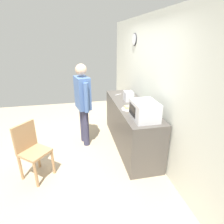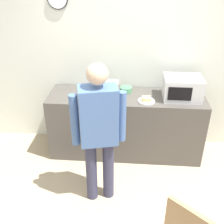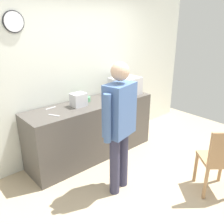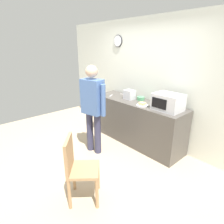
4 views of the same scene
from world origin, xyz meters
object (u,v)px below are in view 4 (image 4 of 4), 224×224
object	(u,v)px
microwave	(168,102)
fork_utensil	(123,94)
wooden_chair	(78,167)
toaster	(129,95)
spoon_utensil	(111,96)
person_standing	(93,104)
salad_bowl	(141,98)
sandwich_plate	(142,105)

from	to	relation	value
microwave	fork_utensil	size ratio (longest dim) A/B	2.94
fork_utensil	wooden_chair	xyz separation A→B (m)	(1.22, -2.05, -0.41)
toaster	spoon_utensil	world-z (taller)	toaster
toaster	microwave	bearing A→B (deg)	-0.96
person_standing	salad_bowl	bearing A→B (deg)	76.73
microwave	wooden_chair	xyz separation A→B (m)	(-0.12, -1.85, -0.56)
person_standing	spoon_utensil	bearing A→B (deg)	117.49
salad_bowl	toaster	distance (m)	0.26
toaster	person_standing	distance (m)	0.96
salad_bowl	wooden_chair	bearing A→B (deg)	-72.50
toaster	person_standing	size ratio (longest dim) A/B	0.13
toaster	person_standing	xyz separation A→B (m)	(-0.04, -0.95, -0.03)
sandwich_plate	toaster	distance (m)	0.53
salad_bowl	toaster	size ratio (longest dim) A/B	0.75
sandwich_plate	fork_utensil	bearing A→B (deg)	158.44
toaster	spoon_utensil	distance (m)	0.50
fork_utensil	person_standing	size ratio (longest dim) A/B	0.10
toaster	fork_utensil	size ratio (longest dim) A/B	1.29
wooden_chair	microwave	bearing A→B (deg)	86.14
sandwich_plate	salad_bowl	world-z (taller)	salad_bowl
toaster	wooden_chair	distance (m)	2.11
person_standing	wooden_chair	distance (m)	1.35
fork_utensil	person_standing	distance (m)	1.19
fork_utensil	person_standing	bearing A→B (deg)	-73.61
person_standing	wooden_chair	world-z (taller)	person_standing
sandwich_plate	person_standing	bearing A→B (deg)	-123.89
toaster	spoon_utensil	xyz separation A→B (m)	(-0.48, -0.11, -0.10)
sandwich_plate	fork_utensil	world-z (taller)	sandwich_plate
person_standing	wooden_chair	xyz separation A→B (m)	(0.88, -0.91, -0.48)
sandwich_plate	wooden_chair	distance (m)	1.79
salad_bowl	spoon_utensil	size ratio (longest dim) A/B	0.97
person_standing	toaster	bearing A→B (deg)	87.55
microwave	person_standing	xyz separation A→B (m)	(-1.01, -0.94, -0.08)
microwave	person_standing	world-z (taller)	person_standing
toaster	person_standing	world-z (taller)	person_standing
fork_utensil	spoon_utensil	bearing A→B (deg)	-109.56
salad_bowl	toaster	bearing A→B (deg)	-148.92
microwave	spoon_utensil	world-z (taller)	microwave
toaster	spoon_utensil	size ratio (longest dim) A/B	1.29
spoon_utensil	wooden_chair	xyz separation A→B (m)	(1.32, -1.76, -0.41)
microwave	sandwich_plate	distance (m)	0.51
person_standing	microwave	bearing A→B (deg)	42.94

